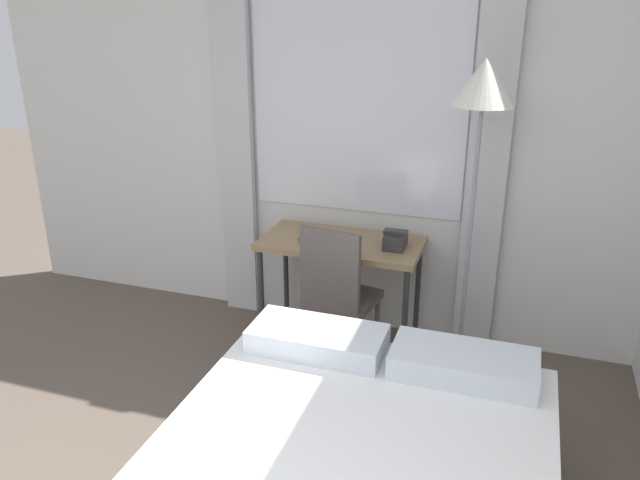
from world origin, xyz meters
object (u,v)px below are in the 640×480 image
Objects in this scene: desk at (341,251)px; book at (320,238)px; standing_lamp at (481,113)px; desk_chair at (337,290)px; telephone at (395,240)px.

book is (-0.13, -0.04, 0.09)m from desk.
desk is at bearing 17.84° from book.
standing_lamp is 7.26× the size of book.
desk_chair is 0.37m from book.
desk is 5.49× the size of telephone.
desk is at bearing 110.99° from desk_chair.
book is (-0.93, 0.08, -0.86)m from standing_lamp.
telephone reaches higher than book.
telephone is at bearing 4.21° from book.
desk_chair is at bearing -49.54° from book.
telephone is at bearing 166.09° from standing_lamp.
desk is 3.92× the size of book.
standing_lamp reaches higher than desk_chair.
desk_chair reaches higher than telephone.
desk is 0.37m from telephone.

